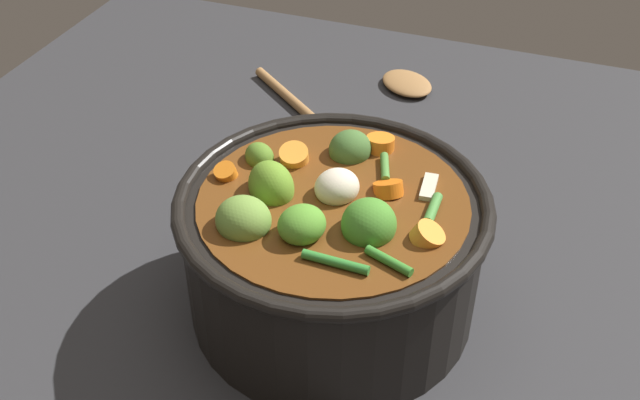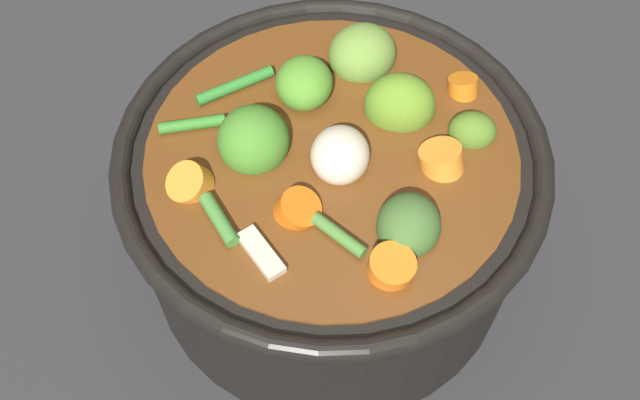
{
  "view_description": "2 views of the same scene",
  "coord_description": "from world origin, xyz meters",
  "views": [
    {
      "loc": [
        -0.16,
        0.46,
        0.51
      ],
      "look_at": [
        0.02,
        -0.02,
        0.1
      ],
      "focal_mm": 43.31,
      "sensor_mm": 36.0,
      "label": 1
    },
    {
      "loc": [
        -0.14,
        -0.23,
        0.47
      ],
      "look_at": [
        -0.02,
        -0.01,
        0.09
      ],
      "focal_mm": 41.67,
      "sensor_mm": 36.0,
      "label": 2
    }
  ],
  "objects": [
    {
      "name": "ground_plane",
      "position": [
        0.0,
        0.0,
        0.0
      ],
      "size": [
        1.1,
        1.1,
        0.0
      ],
      "primitive_type": "plane",
      "color": "#2D2D30"
    },
    {
      "name": "cooking_pot",
      "position": [
        0.0,
        0.0,
        0.07
      ],
      "size": [
        0.26,
        0.26,
        0.15
      ],
      "color": "black",
      "rests_on": "ground_plane"
    }
  ]
}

